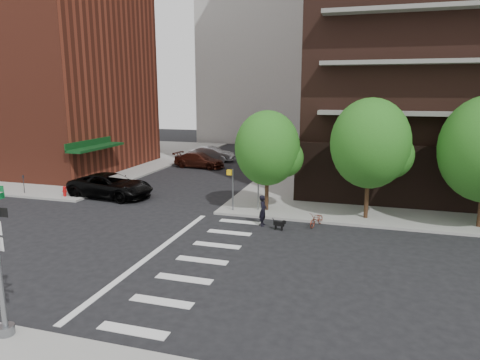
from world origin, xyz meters
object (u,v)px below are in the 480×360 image
object	(u,v)px
parked_car_maroon	(199,160)
parked_car_silver	(212,154)
dog_walker	(263,210)
fire_hydrant	(65,191)
parked_car_black	(111,186)
scooter	(317,219)

from	to	relation	value
parked_car_maroon	parked_car_silver	bearing A→B (deg)	8.12
dog_walker	fire_hydrant	bearing A→B (deg)	79.65
parked_car_black	parked_car_silver	world-z (taller)	parked_car_black
fire_hydrant	scooter	xyz separation A→B (m)	(17.86, -1.30, -0.15)
parked_car_black	parked_car_maroon	world-z (taller)	parked_car_black
fire_hydrant	parked_car_silver	world-z (taller)	parked_car_silver
parked_car_silver	scooter	distance (m)	23.69
parked_car_maroon	fire_hydrant	bearing A→B (deg)	167.70
parked_car_black	parked_car_maroon	distance (m)	13.04
parked_car_maroon	parked_car_silver	xyz separation A→B (m)	(-0.18, 4.03, 0.05)
parked_car_black	parked_car_silver	size ratio (longest dim) A/B	1.28
parked_car_maroon	dog_walker	world-z (taller)	dog_walker
fire_hydrant	parked_car_silver	bearing A→B (deg)	76.41
parked_car_maroon	dog_walker	xyz separation A→B (m)	(10.36, -16.21, 0.14)
fire_hydrant	scooter	size ratio (longest dim) A/B	0.48
parked_car_maroon	parked_car_black	bearing A→B (deg)	178.66
parked_car_maroon	parked_car_silver	distance (m)	4.04
parked_car_silver	scooter	size ratio (longest dim) A/B	3.17
parked_car_silver	dog_walker	xyz separation A→B (m)	(10.54, -20.24, 0.09)
fire_hydrant	parked_car_maroon	world-z (taller)	parked_car_maroon
fire_hydrant	parked_car_black	bearing A→B (deg)	21.95
parked_car_silver	scooter	xyz separation A→B (m)	(13.47, -19.48, -0.39)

